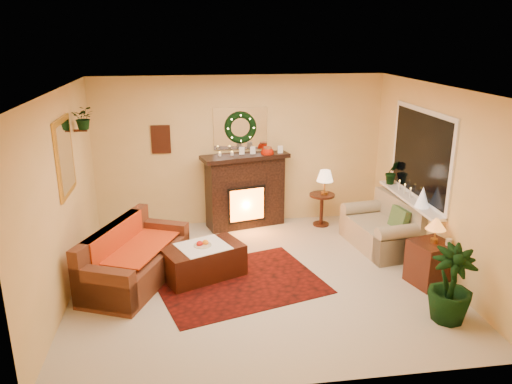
{
  "coord_description": "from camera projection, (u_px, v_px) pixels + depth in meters",
  "views": [
    {
      "loc": [
        -0.94,
        -6.19,
        3.26
      ],
      "look_at": [
        0.0,
        0.35,
        1.15
      ],
      "focal_mm": 35.0,
      "sensor_mm": 36.0,
      "label": 1
    }
  ],
  "objects": [
    {
      "name": "poinsettia",
      "position": [
        267.0,
        153.0,
        8.53
      ],
      "size": [
        0.22,
        0.22,
        0.22
      ],
      "primitive_type": "sphere",
      "color": "#B11400",
      "rests_on": "fireplace"
    },
    {
      "name": "window_frame",
      "position": [
        421.0,
        155.0,
        7.34
      ],
      "size": [
        0.03,
        1.86,
        1.36
      ],
      "primitive_type": "cube",
      "color": "white",
      "rests_on": "wall_right"
    },
    {
      "name": "window_sill",
      "position": [
        410.0,
        199.0,
        7.53
      ],
      "size": [
        0.22,
        1.86,
        0.04
      ],
      "primitive_type": "cube",
      "color": "white",
      "rests_on": "wall_right"
    },
    {
      "name": "floor",
      "position": [
        260.0,
        278.0,
        6.96
      ],
      "size": [
        5.0,
        5.0,
        0.0
      ],
      "primitive_type": "plane",
      "color": "beige",
      "rests_on": "ground"
    },
    {
      "name": "fruit_bowl",
      "position": [
        203.0,
        247.0,
        6.88
      ],
      "size": [
        0.25,
        0.25,
        0.06
      ],
      "primitive_type": "cylinder",
      "color": "beige",
      "rests_on": "coffee_table"
    },
    {
      "name": "wall_art",
      "position": [
        161.0,
        139.0,
        8.4
      ],
      "size": [
        0.32,
        0.03,
        0.48
      ],
      "primitive_type": "cube",
      "color": "#381E11",
      "rests_on": "wall_back"
    },
    {
      "name": "side_table_round",
      "position": [
        322.0,
        208.0,
        8.78
      ],
      "size": [
        0.45,
        0.45,
        0.58
      ],
      "primitive_type": "cylinder",
      "rotation": [
        0.0,
        0.0,
        -0.01
      ],
      "color": "#452217",
      "rests_on": "floor"
    },
    {
      "name": "lamp_cream",
      "position": [
        325.0,
        178.0,
        8.6
      ],
      "size": [
        0.29,
        0.29,
        0.44
      ],
      "primitive_type": "cone",
      "color": "beige",
      "rests_on": "side_table_round"
    },
    {
      "name": "area_rug",
      "position": [
        239.0,
        282.0,
        6.82
      ],
      "size": [
        2.51,
        2.14,
        0.01
      ],
      "primitive_type": "cube",
      "rotation": [
        0.0,
        0.0,
        0.29
      ],
      "color": "#460103",
      "rests_on": "floor"
    },
    {
      "name": "mini_tree",
      "position": [
        423.0,
        197.0,
        7.07
      ],
      "size": [
        0.2,
        0.2,
        0.3
      ],
      "primitive_type": "cone",
      "color": "white",
      "rests_on": "window_sill"
    },
    {
      "name": "hanging_plant",
      "position": [
        85.0,
        129.0,
        7.03
      ],
      "size": [
        0.33,
        0.28,
        0.36
      ],
      "primitive_type": "imported",
      "color": "#194719",
      "rests_on": "wall_left"
    },
    {
      "name": "sill_plant",
      "position": [
        392.0,
        172.0,
        8.15
      ],
      "size": [
        0.28,
        0.23,
        0.51
      ],
      "primitive_type": "imported",
      "color": "black",
      "rests_on": "window_sill"
    },
    {
      "name": "sofa",
      "position": [
        136.0,
        252.0,
        6.76
      ],
      "size": [
        1.46,
        2.0,
        0.79
      ],
      "primitive_type": "cube",
      "rotation": [
        0.0,
        0.0,
        -0.41
      ],
      "color": "#3E1E15",
      "rests_on": "floor"
    },
    {
      "name": "ceiling",
      "position": [
        260.0,
        89.0,
        6.17
      ],
      "size": [
        5.0,
        5.0,
        0.0
      ],
      "primitive_type": "plane",
      "color": "white",
      "rests_on": "ground"
    },
    {
      "name": "wall_back",
      "position": [
        240.0,
        151.0,
        8.68
      ],
      "size": [
        5.0,
        5.0,
        0.0
      ],
      "primitive_type": "plane",
      "color": "#EFD88C",
      "rests_on": "ground"
    },
    {
      "name": "wall_left",
      "position": [
        62.0,
        198.0,
        6.22
      ],
      "size": [
        4.5,
        4.5,
        0.0
      ],
      "primitive_type": "plane",
      "color": "#EFD88C",
      "rests_on": "ground"
    },
    {
      "name": "fireplace",
      "position": [
        245.0,
        195.0,
        8.72
      ],
      "size": [
        1.39,
        0.73,
        1.22
      ],
      "primitive_type": "cube",
      "rotation": [
        0.0,
        0.0,
        0.24
      ],
      "color": "black",
      "rests_on": "floor"
    },
    {
      "name": "mantel_candle_a",
      "position": [
        220.0,
        158.0,
        8.39
      ],
      "size": [
        0.06,
        0.06,
        0.17
      ],
      "primitive_type": "cylinder",
      "color": "silver",
      "rests_on": "fireplace"
    },
    {
      "name": "wreath",
      "position": [
        241.0,
        128.0,
        8.5
      ],
      "size": [
        0.55,
        0.11,
        0.55
      ],
      "primitive_type": "torus",
      "rotation": [
        1.57,
        0.0,
        0.0
      ],
      "color": "#194719",
      "rests_on": "wall_back"
    },
    {
      "name": "coffee_table",
      "position": [
        204.0,
        263.0,
        6.94
      ],
      "size": [
        1.23,
        0.98,
        0.45
      ],
      "primitive_type": "cube",
      "rotation": [
        0.0,
        0.0,
        0.42
      ],
      "color": "black",
      "rests_on": "floor"
    },
    {
      "name": "loveseat",
      "position": [
        381.0,
        222.0,
        7.85
      ],
      "size": [
        0.97,
        1.45,
        0.78
      ],
      "primitive_type": "cube",
      "rotation": [
        0.0,
        0.0,
        0.14
      ],
      "color": "gray",
      "rests_on": "floor"
    },
    {
      "name": "red_throw",
      "position": [
        135.0,
        246.0,
        6.89
      ],
      "size": [
        0.81,
        1.32,
        0.02
      ],
      "primitive_type": "cube",
      "color": "red",
      "rests_on": "sofa"
    },
    {
      "name": "floor_palm",
      "position": [
        451.0,
        286.0,
        5.81
      ],
      "size": [
        1.73,
        1.73,
        2.79
      ],
      "primitive_type": "imported",
      "rotation": [
        0.0,
        0.0,
        -0.12
      ],
      "color": "#16431A",
      "rests_on": "floor"
    },
    {
      "name": "wall_right",
      "position": [
        438.0,
        181.0,
        6.9
      ],
      "size": [
        4.5,
        4.5,
        0.0
      ],
      "primitive_type": "plane",
      "color": "#EFD88C",
      "rests_on": "ground"
    },
    {
      "name": "gold_mirror",
      "position": [
        65.0,
        157.0,
        6.37
      ],
      "size": [
        0.03,
        0.84,
        1.0
      ],
      "primitive_type": "cube",
      "color": "gold",
      "rests_on": "wall_left"
    },
    {
      "name": "mantel_mirror",
      "position": [
        240.0,
        128.0,
        8.54
      ],
      "size": [
        0.92,
        0.02,
        0.72
      ],
      "primitive_type": "cube",
      "color": "white",
      "rests_on": "wall_back"
    },
    {
      "name": "lamp_tiffany",
      "position": [
        435.0,
        233.0,
        6.58
      ],
      "size": [
        0.27,
        0.27,
        0.39
      ],
      "primitive_type": "cone",
      "color": "orange",
      "rests_on": "end_table_square"
    },
    {
      "name": "end_table_square",
      "position": [
        430.0,
        265.0,
        6.73
      ],
      "size": [
        0.6,
        0.6,
        0.6
      ],
      "primitive_type": "cube",
      "rotation": [
        0.0,
        0.0,
        0.27
      ],
      "color": "#351A14",
      "rests_on": "floor"
    },
    {
      "name": "mantel_candle_b",
      "position": [
        232.0,
        157.0,
        8.44
      ],
      "size": [
        0.06,
        0.06,
        0.17
      ],
      "primitive_type": "cylinder",
      "color": "white",
      "rests_on": "fireplace"
    },
    {
      "name": "window_glass",
      "position": [
        420.0,
        155.0,
        7.34
      ],
      "size": [
        0.02,
        1.7,
        1.22
      ],
      "primitive_type": "cube",
      "color": "black",
      "rests_on": "wall_right"
    },
    {
      "name": "wall_front",
      "position": [
        298.0,
        264.0,
        4.44
      ],
      "size": [
        5.0,
        5.0,
        0.0
      ],
      "primitive_type": "plane",
      "color": "#EFD88C",
      "rests_on": "ground"
    }
  ]
}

